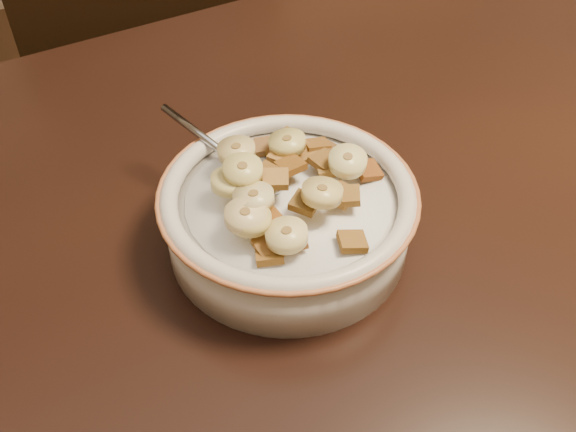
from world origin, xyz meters
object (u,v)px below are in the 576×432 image
cereal_bowl (288,221)px  spoon (259,179)px  table (291,287)px  chair (207,131)px

cereal_bowl → spoon: (-0.01, 0.03, 0.03)m
table → spoon: (0.00, 0.06, 0.07)m
table → cereal_bowl: (0.01, 0.03, 0.04)m
cereal_bowl → chair: bearing=78.0°
chair → spoon: bearing=-99.5°
table → cereal_bowl: bearing=64.2°
chair → cereal_bowl: bearing=-97.3°
cereal_bowl → spoon: spoon is taller
chair → cereal_bowl: chair is taller
chair → spoon: (-0.11, -0.44, 0.28)m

